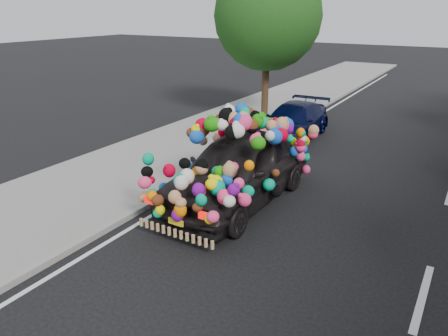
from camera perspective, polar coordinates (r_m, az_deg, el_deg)
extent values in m
plane|color=black|center=(8.83, 0.58, -9.33)|extent=(100.00, 100.00, 0.00)
cube|color=gray|center=(11.36, -18.55, -3.08)|extent=(4.00, 60.00, 0.12)
cube|color=gray|center=(10.05, -11.13, -5.44)|extent=(0.15, 60.00, 0.13)
cylinder|color=#332114|center=(18.11, 5.41, 10.71)|extent=(0.28, 0.28, 2.73)
sphere|color=#174412|center=(17.86, 5.70, 19.17)|extent=(4.20, 4.20, 4.20)
imported|color=black|center=(10.20, 1.90, -0.08)|extent=(1.99, 4.79, 1.62)
cube|color=red|center=(8.76, -9.73, -4.17)|extent=(0.22, 0.06, 0.14)
cube|color=red|center=(8.03, -2.63, -6.26)|extent=(0.22, 0.06, 0.14)
cube|color=yellow|center=(8.50, -6.30, -7.03)|extent=(0.34, 0.05, 0.12)
imported|color=black|center=(15.44, 9.00, 5.97)|extent=(1.86, 4.21, 1.20)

